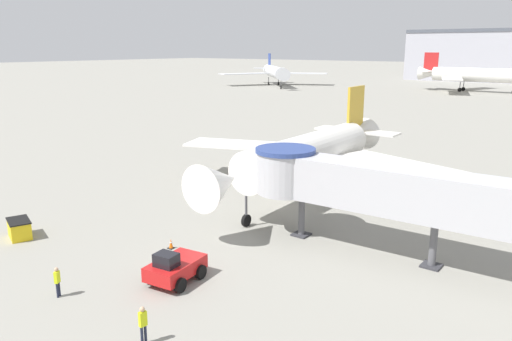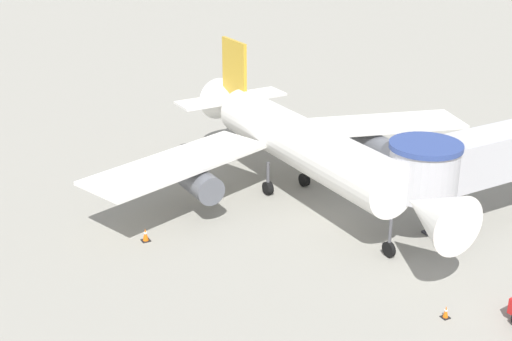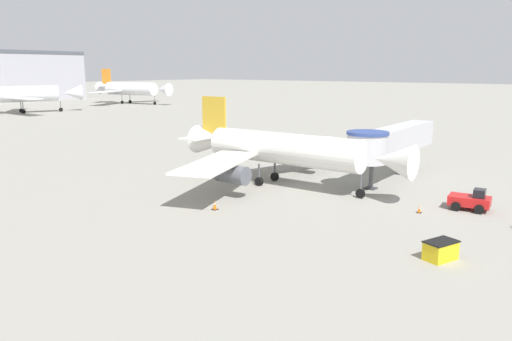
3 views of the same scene
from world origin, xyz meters
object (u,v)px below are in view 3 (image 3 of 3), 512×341
at_px(background_jet_orange_tail, 130,89).
at_px(traffic_cone_port_wing, 215,205).
at_px(service_container_yellow, 441,250).
at_px(main_airplane, 279,149).
at_px(background_jet_black_tail, 27,94).
at_px(pushback_tug_red, 471,200).
at_px(traffic_cone_near_nose, 419,209).
at_px(jet_bridge, 390,141).

bearing_deg(background_jet_orange_tail, traffic_cone_port_wing, -134.00).
bearing_deg(background_jet_orange_tail, service_container_yellow, -129.84).
relative_size(main_airplane, background_jet_black_tail, 1.00).
bearing_deg(service_container_yellow, traffic_cone_port_wing, 91.09).
bearing_deg(pushback_tug_red, traffic_cone_near_nose, 131.66).
xyz_separation_m(jet_bridge, background_jet_orange_tail, (60.41, 121.56, 0.94)).
distance_m(pushback_tug_red, background_jet_orange_tail, 148.00).
height_order(main_airplane, jet_bridge, main_airplane).
height_order(traffic_cone_near_nose, background_jet_orange_tail, background_jet_orange_tail).
xyz_separation_m(main_airplane, background_jet_black_tail, (28.58, 105.54, 1.42)).
bearing_deg(traffic_cone_near_nose, main_airplane, 86.07).
relative_size(traffic_cone_port_wing, traffic_cone_near_nose, 1.27).
relative_size(jet_bridge, pushback_tug_red, 5.34).
distance_m(jet_bridge, service_container_yellow, 23.51).
distance_m(pushback_tug_red, background_jet_black_tail, 126.78).
distance_m(main_airplane, background_jet_orange_tail, 133.07).
bearing_deg(pushback_tug_red, main_airplane, 90.27).
bearing_deg(service_container_yellow, background_jet_orange_tail, 59.03).
relative_size(traffic_cone_near_nose, background_jet_orange_tail, 0.02).
bearing_deg(main_airplane, background_jet_black_tail, 73.07).
xyz_separation_m(main_airplane, jet_bridge, (9.17, -8.13, 0.50)).
distance_m(pushback_tug_red, traffic_cone_near_nose, 4.81).
xyz_separation_m(service_container_yellow, background_jet_black_tail, (39.22, 125.79, 4.59)).
xyz_separation_m(jet_bridge, background_jet_black_tail, (19.41, 113.67, 0.92)).
relative_size(background_jet_black_tail, background_jet_orange_tail, 0.86).
bearing_deg(pushback_tug_red, background_jet_black_tail, 70.51).
height_order(main_airplane, service_container_yellow, main_airplane).
relative_size(service_container_yellow, background_jet_black_tail, 0.09).
relative_size(service_container_yellow, traffic_cone_near_nose, 3.89).
height_order(main_airplane, pushback_tug_red, main_airplane).
bearing_deg(traffic_cone_port_wing, main_airplane, 5.67).
height_order(jet_bridge, background_jet_orange_tail, background_jet_orange_tail).
xyz_separation_m(jet_bridge, service_container_yellow, (-19.81, -12.12, -3.67)).
height_order(pushback_tug_red, service_container_yellow, pushback_tug_red).
height_order(service_container_yellow, traffic_cone_port_wing, service_container_yellow).
distance_m(pushback_tug_red, service_container_yellow, 13.33).
bearing_deg(service_container_yellow, jet_bridge, 31.45).
relative_size(jet_bridge, traffic_cone_port_wing, 23.40).
bearing_deg(main_airplane, traffic_cone_port_wing, -176.12).
bearing_deg(pushback_tug_red, traffic_cone_port_wing, 120.37).
height_order(traffic_cone_port_wing, background_jet_orange_tail, background_jet_orange_tail).
height_order(main_airplane, traffic_cone_near_nose, main_airplane).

